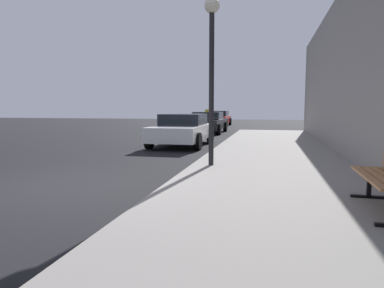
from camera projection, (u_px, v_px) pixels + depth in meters
ground_plane at (63, 187)px, 6.52m from camera, size 80.00×80.00×0.00m
sidewalk at (279, 195)px, 5.63m from camera, size 4.00×32.00×0.15m
street_lamp at (212, 50)px, 7.90m from camera, size 0.36×0.36×3.87m
car_white at (183, 130)px, 13.72m from camera, size 2.05×4.21×1.27m
car_black at (208, 122)px, 20.74m from camera, size 2.04×4.43×1.43m
car_red at (218, 118)px, 28.97m from camera, size 2.04×4.35×1.27m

